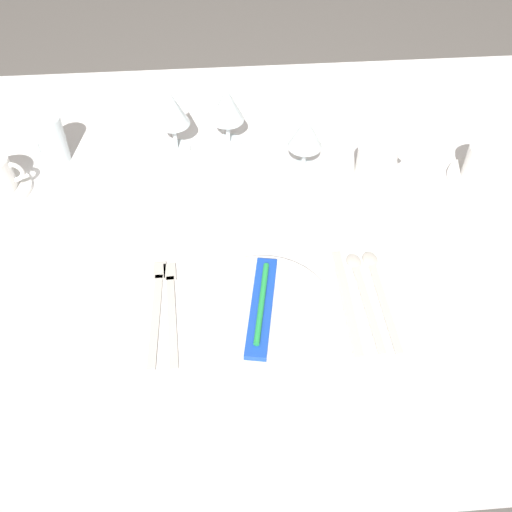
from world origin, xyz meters
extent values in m
plane|color=slate|center=(0.00, 0.00, 0.00)|extent=(6.00, 6.00, 0.00)
cube|color=white|center=(0.00, 0.00, 0.72)|extent=(1.80, 1.10, 0.04)
cube|color=white|center=(0.00, -0.55, 0.61)|extent=(1.80, 0.01, 0.18)
cube|color=white|center=(0.00, 0.55, 0.61)|extent=(1.80, 0.01, 0.18)
cylinder|color=brown|center=(0.80, 0.45, 0.35)|extent=(0.07, 0.07, 0.70)
cylinder|color=white|center=(-0.01, -0.28, 0.75)|extent=(0.25, 0.25, 0.02)
cube|color=blue|center=(-0.01, -0.28, 0.76)|extent=(0.07, 0.21, 0.01)
cylinder|color=green|center=(-0.01, -0.28, 0.78)|extent=(0.04, 0.17, 0.01)
cube|color=beige|center=(-0.16, -0.28, 0.74)|extent=(0.02, 0.20, 0.00)
cube|color=beige|center=(-0.17, -0.17, 0.74)|extent=(0.02, 0.04, 0.00)
cube|color=beige|center=(-0.19, -0.27, 0.74)|extent=(0.02, 0.20, 0.00)
cube|color=beige|center=(-0.19, -0.16, 0.74)|extent=(0.02, 0.04, 0.00)
cube|color=beige|center=(0.14, -0.28, 0.74)|extent=(0.02, 0.20, 0.00)
cube|color=beige|center=(0.14, -0.17, 0.74)|extent=(0.02, 0.06, 0.00)
cube|color=beige|center=(0.17, -0.28, 0.74)|extent=(0.02, 0.19, 0.00)
ellipsoid|color=beige|center=(0.17, -0.17, 0.74)|extent=(0.03, 0.04, 0.01)
cube|color=beige|center=(0.20, -0.28, 0.74)|extent=(0.02, 0.20, 0.00)
ellipsoid|color=beige|center=(0.20, -0.17, 0.74)|extent=(0.03, 0.04, 0.01)
cylinder|color=white|center=(0.26, 0.07, 0.74)|extent=(0.13, 0.13, 0.01)
cylinder|color=white|center=(0.26, 0.07, 0.78)|extent=(0.08, 0.08, 0.07)
torus|color=white|center=(0.30, 0.07, 0.79)|extent=(0.05, 0.01, 0.05)
torus|color=white|center=(-0.49, 0.09, 0.79)|extent=(0.05, 0.01, 0.05)
cylinder|color=white|center=(0.48, 0.04, 0.74)|extent=(0.14, 0.14, 0.01)
cylinder|color=white|center=(0.48, 0.04, 0.79)|extent=(0.08, 0.08, 0.07)
torus|color=white|center=(0.52, 0.04, 0.79)|extent=(0.05, 0.01, 0.05)
cylinder|color=silver|center=(-0.04, 0.21, 0.74)|extent=(0.06, 0.06, 0.01)
cylinder|color=silver|center=(-0.04, 0.21, 0.78)|extent=(0.01, 0.01, 0.06)
cone|color=silver|center=(-0.04, 0.21, 0.84)|extent=(0.07, 0.07, 0.08)
cylinder|color=silver|center=(0.11, 0.11, 0.74)|extent=(0.06, 0.06, 0.01)
cylinder|color=silver|center=(0.11, 0.11, 0.77)|extent=(0.01, 0.01, 0.06)
cone|color=silver|center=(0.11, 0.11, 0.84)|extent=(0.07, 0.07, 0.07)
cylinder|color=silver|center=(-0.16, 0.20, 0.74)|extent=(0.06, 0.06, 0.01)
cylinder|color=silver|center=(-0.16, 0.20, 0.78)|extent=(0.01, 0.01, 0.06)
cone|color=silver|center=(-0.16, 0.20, 0.85)|extent=(0.07, 0.07, 0.07)
cylinder|color=silver|center=(-0.43, 0.19, 0.79)|extent=(0.06, 0.06, 0.11)
cylinder|color=#C68C1E|center=(-0.43, 0.19, 0.76)|extent=(0.06, 0.06, 0.04)
camera|label=1|loc=(-0.07, -0.89, 1.56)|focal=41.78mm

